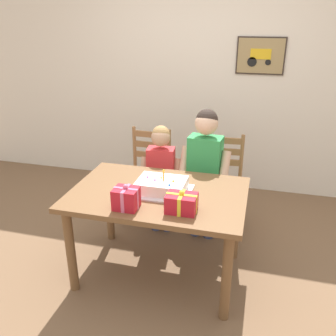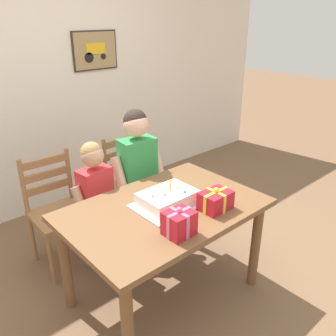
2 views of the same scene
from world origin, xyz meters
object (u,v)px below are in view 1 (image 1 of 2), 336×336
object	(u,v)px
child_younger	(161,170)
dining_table	(158,204)
birthday_cake	(162,187)
gift_box_red_large	(181,203)
chair_left	(147,175)
chair_right	(220,183)
gift_box_beside_cake	(126,198)
child_older	(205,163)

from	to	relation	value
child_younger	dining_table	bearing A→B (deg)	-76.05
birthday_cake	child_younger	world-z (taller)	child_younger
gift_box_red_large	chair_left	size ratio (longest dim) A/B	0.23
birthday_cake	gift_box_red_large	xyz separation A→B (m)	(0.21, -0.24, 0.01)
birthday_cake	chair_right	bearing A→B (deg)	68.72
gift_box_red_large	gift_box_beside_cake	world-z (taller)	gift_box_beside_cake
chair_right	child_older	size ratio (longest dim) A/B	0.74
birthday_cake	gift_box_red_large	distance (m)	0.31
birthday_cake	chair_left	xyz separation A→B (m)	(-0.40, 0.88, -0.32)
gift_box_beside_cake	gift_box_red_large	bearing A→B (deg)	7.93
dining_table	gift_box_beside_cake	distance (m)	0.37
chair_left	child_younger	bearing A→B (deg)	-48.77
dining_table	child_older	world-z (taller)	child_older
chair_left	gift_box_red_large	bearing A→B (deg)	-61.40
dining_table	child_younger	distance (m)	0.65
birthday_cake	child_older	size ratio (longest dim) A/B	0.35
chair_right	child_younger	size ratio (longest dim) A/B	0.86
birthday_cake	chair_right	world-z (taller)	birthday_cake
birthday_cake	gift_box_beside_cake	xyz separation A→B (m)	(-0.17, -0.29, 0.03)
chair_left	chair_right	xyz separation A→B (m)	(0.74, -0.00, 0.00)
gift_box_beside_cake	child_younger	bearing A→B (deg)	90.84
gift_box_red_large	chair_right	size ratio (longest dim) A/B	0.23
dining_table	gift_box_red_large	world-z (taller)	gift_box_red_large
gift_box_beside_cake	child_older	xyz separation A→B (m)	(0.39, 0.92, -0.06)
gift_box_red_large	gift_box_beside_cake	xyz separation A→B (m)	(-0.38, -0.05, 0.01)
gift_box_beside_cake	chair_right	world-z (taller)	gift_box_beside_cake
chair_left	child_younger	world-z (taller)	child_younger
birthday_cake	gift_box_red_large	world-z (taller)	birthday_cake
dining_table	gift_box_red_large	distance (m)	0.38
child_older	chair_left	bearing A→B (deg)	158.32
dining_table	child_younger	bearing A→B (deg)	103.95
gift_box_beside_cake	chair_left	xyz separation A→B (m)	(-0.23, 1.17, -0.35)
birthday_cake	child_older	bearing A→B (deg)	70.53
gift_box_red_large	child_younger	world-z (taller)	child_younger
gift_box_red_large	chair_right	xyz separation A→B (m)	(0.14, 1.11, -0.34)
birthday_cake	child_older	world-z (taller)	child_older
chair_left	child_older	size ratio (longest dim) A/B	0.74
child_older	chair_right	bearing A→B (deg)	64.31
gift_box_red_large	child_older	world-z (taller)	child_older
chair_left	child_younger	xyz separation A→B (m)	(0.22, -0.25, 0.18)
dining_table	chair_left	size ratio (longest dim) A/B	1.43
dining_table	birthday_cake	size ratio (longest dim) A/B	3.00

